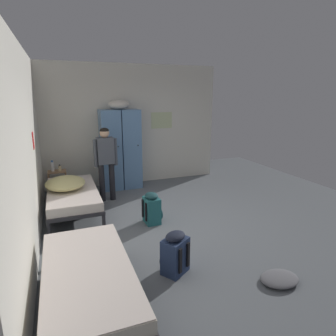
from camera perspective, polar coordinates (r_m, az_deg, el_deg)
ground_plane at (r=5.10m, az=1.09°, el=-11.11°), size 8.53×8.53×0.00m
room_backdrop at (r=5.55m, az=-15.16°, el=6.15°), size 4.37×5.39×2.89m
locker_bank at (r=6.89m, az=-9.34°, el=3.97°), size 0.90×0.55×2.07m
shelf_unit at (r=6.79m, az=-20.92°, el=-2.39°), size 0.38×0.30×0.57m
bed_left_front at (r=3.27m, az=-15.48°, el=-19.92°), size 0.90×1.90×0.49m
bed_left_rear at (r=5.68m, az=-18.29°, el=-4.98°), size 0.90×1.90×0.49m
bedding_heap at (r=5.68m, az=-19.60°, el=-2.82°), size 0.71×0.82×0.21m
person_traveler at (r=6.07m, az=-12.18°, el=2.03°), size 0.49×0.21×1.54m
water_bottle at (r=6.72m, az=-21.85°, el=0.31°), size 0.07×0.07×0.24m
lotion_bottle at (r=6.67m, az=-20.54°, el=-0.05°), size 0.06×0.06×0.15m
backpack_teal at (r=5.08m, az=-3.13°, el=-8.00°), size 0.35×0.33×0.55m
backpack_navy at (r=3.77m, az=1.30°, el=-16.50°), size 0.40×0.41×0.55m
clothes_pile_grey at (r=3.95m, az=21.11°, el=-19.69°), size 0.48×0.37×0.08m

